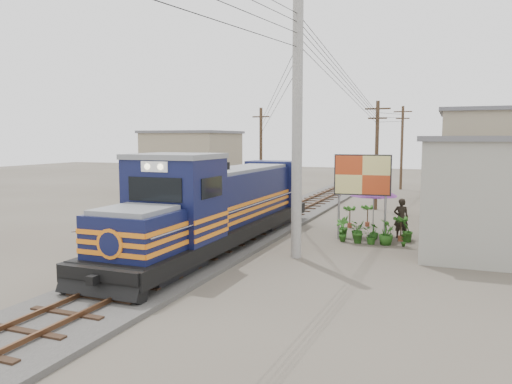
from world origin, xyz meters
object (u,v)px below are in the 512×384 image
at_px(billboard, 362,177).
at_px(vendor, 401,218).
at_px(market_umbrella, 374,190).
at_px(locomotive, 220,207).

height_order(billboard, vendor, billboard).
bearing_deg(billboard, market_umbrella, 66.85).
xyz_separation_m(locomotive, market_umbrella, (5.69, 4.71, 0.48)).
distance_m(market_umbrella, vendor, 1.79).
bearing_deg(market_umbrella, vendor, 9.74).
relative_size(locomotive, vendor, 8.54).
xyz_separation_m(billboard, market_umbrella, (0.37, 1.05, -0.69)).
bearing_deg(vendor, market_umbrella, 1.60).
bearing_deg(market_umbrella, locomotive, -140.34).
xyz_separation_m(billboard, vendor, (1.61, 1.26, -1.96)).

